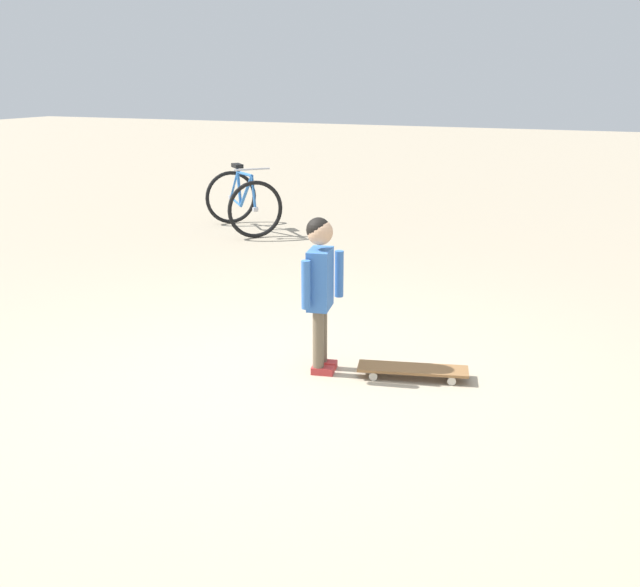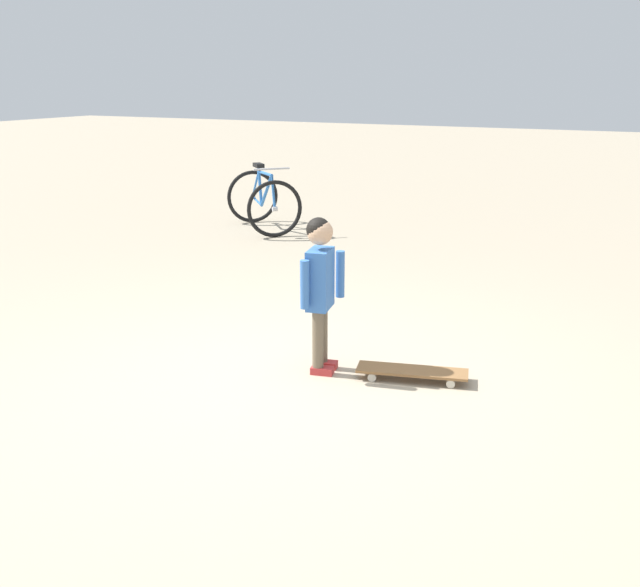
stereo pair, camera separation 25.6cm
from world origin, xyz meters
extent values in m
plane|color=tan|center=(0.00, 0.00, 0.00)|extent=(50.00, 50.00, 0.00)
cylinder|color=brown|center=(-0.40, 0.15, 0.24)|extent=(0.08, 0.08, 0.42)
cube|color=#B73333|center=(-0.40, 0.18, 0.03)|extent=(0.11, 0.16, 0.05)
cylinder|color=brown|center=(-0.29, 0.18, 0.24)|extent=(0.08, 0.08, 0.42)
cube|color=#B73333|center=(-0.29, 0.21, 0.03)|extent=(0.11, 0.16, 0.05)
cube|color=#386BB7|center=(-0.34, 0.16, 0.65)|extent=(0.26, 0.18, 0.40)
cylinder|color=#386BB7|center=(-0.51, 0.23, 0.65)|extent=(0.06, 0.06, 0.32)
cylinder|color=#386BB7|center=(-0.18, 0.14, 0.65)|extent=(0.06, 0.06, 0.32)
sphere|color=tan|center=(-0.34, 0.16, 0.96)|extent=(0.17, 0.17, 0.17)
sphere|color=black|center=(-0.34, 0.16, 0.98)|extent=(0.16, 0.16, 0.16)
cube|color=olive|center=(-0.47, 0.78, 0.07)|extent=(0.37, 0.76, 0.02)
cube|color=#B7B7BC|center=(-0.53, 1.03, 0.05)|extent=(0.11, 0.06, 0.02)
cube|color=#B7B7BC|center=(-0.40, 0.54, 0.05)|extent=(0.11, 0.06, 0.02)
cylinder|color=beige|center=(-0.60, 1.01, 0.03)|extent=(0.04, 0.06, 0.06)
cylinder|color=beige|center=(-0.46, 1.05, 0.03)|extent=(0.04, 0.06, 0.06)
cylinder|color=beige|center=(-0.48, 0.52, 0.03)|extent=(0.04, 0.06, 0.06)
cylinder|color=beige|center=(-0.33, 0.55, 0.03)|extent=(0.04, 0.06, 0.06)
torus|color=black|center=(-3.96, -2.25, 0.36)|extent=(0.55, 0.52, 0.71)
torus|color=black|center=(-4.66, -3.00, 0.36)|extent=(0.55, 0.52, 0.71)
cylinder|color=#B7B7BC|center=(-3.96, -2.25, 0.36)|extent=(0.08, 0.08, 0.06)
cylinder|color=#B7B7BC|center=(-4.66, -3.00, 0.36)|extent=(0.08, 0.08, 0.06)
cylinder|color=#2D6BB7|center=(-4.20, -2.50, 0.53)|extent=(0.38, 0.40, 0.48)
cylinder|color=#2D6BB7|center=(-4.23, -2.54, 0.75)|extent=(0.43, 0.46, 0.06)
cylinder|color=#2D6BB7|center=(-4.40, -2.72, 0.54)|extent=(0.12, 0.13, 0.48)
cylinder|color=#2D6BB7|center=(-4.51, -2.84, 0.33)|extent=(0.32, 0.34, 0.08)
cylinder|color=#2D6BB7|center=(-4.54, -2.87, 0.55)|extent=(0.26, 0.28, 0.40)
cylinder|color=#2D6BB7|center=(-3.99, -2.29, 0.56)|extent=(0.11, 0.12, 0.41)
cube|color=black|center=(-4.43, -2.75, 0.82)|extent=(0.22, 0.23, 0.05)
cylinder|color=#B7B7BC|center=(-4.03, -2.32, 0.84)|extent=(0.35, 0.33, 0.02)
camera|label=1|loc=(3.94, 2.00, 1.94)|focal=41.20mm
camera|label=2|loc=(3.83, 2.23, 1.94)|focal=41.20mm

